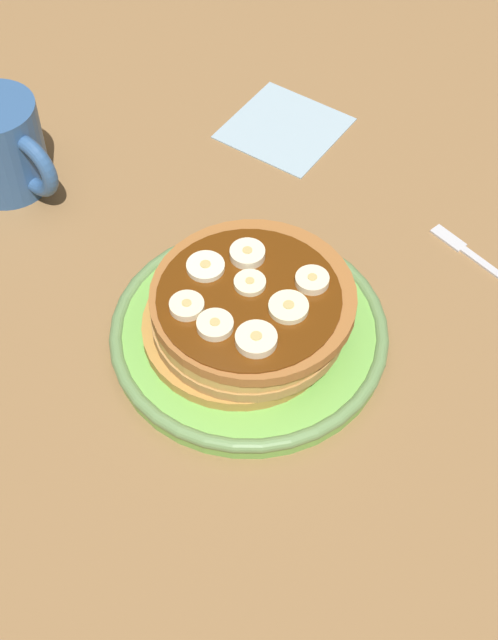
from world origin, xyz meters
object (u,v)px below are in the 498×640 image
at_px(banana_slice_6, 256,340).
at_px(napkin, 285,128).
at_px(banana_slice_0, 250,283).
at_px(fork, 481,261).
at_px(banana_slice_4, 289,308).
at_px(banana_slice_7, 312,281).
at_px(banana_slice_3, 218,328).
at_px(pancake_stack, 246,313).
at_px(banana_slice_2, 247,254).
at_px(banana_slice_5, 187,306).
at_px(plate, 249,333).
at_px(coffee_mug, 6,144).
at_px(banana_slice_1, 205,268).

relative_size(banana_slice_6, napkin, 0.30).
relative_size(banana_slice_0, fork, 0.20).
distance_m(banana_slice_0, fork, 0.23).
height_order(banana_slice_4, fork, banana_slice_4).
bearing_deg(banana_slice_7, banana_slice_3, -107.48).
height_order(pancake_stack, banana_slice_2, banana_slice_2).
height_order(banana_slice_7, napkin, banana_slice_7).
bearing_deg(banana_slice_6, banana_slice_5, -171.51).
xyz_separation_m(pancake_stack, fork, (0.11, 0.21, -0.04)).
xyz_separation_m(banana_slice_6, banana_slice_7, (-0.00, 0.08, -0.00)).
xyz_separation_m(plate, coffee_mug, (-0.30, 0.00, 0.04)).
bearing_deg(banana_slice_3, banana_slice_5, 179.91).
relative_size(banana_slice_6, fork, 0.25).
relative_size(banana_slice_5, banana_slice_6, 0.85).
distance_m(banana_slice_1, coffee_mug, 0.26).
height_order(plate, banana_slice_7, banana_slice_7).
relative_size(pancake_stack, banana_slice_6, 5.37).
height_order(banana_slice_7, fork, banana_slice_7).
distance_m(banana_slice_5, fork, 0.29).
bearing_deg(plate, fork, 62.97).
bearing_deg(banana_slice_4, plate, -163.14).
distance_m(banana_slice_4, banana_slice_5, 0.08).
xyz_separation_m(banana_slice_1, coffee_mug, (-0.26, 0.00, -0.01)).
bearing_deg(banana_slice_5, plate, 54.04).
relative_size(plate, napkin, 2.14).
bearing_deg(banana_slice_5, banana_slice_0, 66.25).
bearing_deg(coffee_mug, banana_slice_6, -6.01).
distance_m(banana_slice_0, coffee_mug, 0.30).
relative_size(banana_slice_2, banana_slice_5, 1.05).
relative_size(banana_slice_3, banana_slice_4, 0.90).
xyz_separation_m(plate, banana_slice_2, (-0.03, 0.03, 0.05)).
bearing_deg(banana_slice_2, plate, -48.27).
xyz_separation_m(pancake_stack, banana_slice_5, (-0.03, -0.04, 0.02)).
distance_m(plate, banana_slice_6, 0.07).
height_order(banana_slice_6, fork, banana_slice_6).
bearing_deg(banana_slice_2, banana_slice_7, 11.41).
xyz_separation_m(pancake_stack, banana_slice_4, (0.03, 0.01, 0.02)).
relative_size(banana_slice_4, banana_slice_7, 1.16).
xyz_separation_m(banana_slice_2, coffee_mug, (-0.28, -0.03, -0.02)).
distance_m(banana_slice_3, napkin, 0.32).
xyz_separation_m(banana_slice_3, banana_slice_7, (0.03, 0.09, 0.00)).
relative_size(banana_slice_1, banana_slice_4, 0.98).
bearing_deg(banana_slice_1, coffee_mug, 178.96).
xyz_separation_m(banana_slice_3, banana_slice_6, (0.03, 0.01, 0.00)).
bearing_deg(banana_slice_3, coffee_mug, 171.64).
relative_size(banana_slice_0, banana_slice_7, 0.94).
xyz_separation_m(banana_slice_6, fork, (0.07, 0.24, -0.06)).
height_order(pancake_stack, banana_slice_5, banana_slice_5).
bearing_deg(pancake_stack, banana_slice_2, 128.89).
relative_size(plate, banana_slice_3, 8.06).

